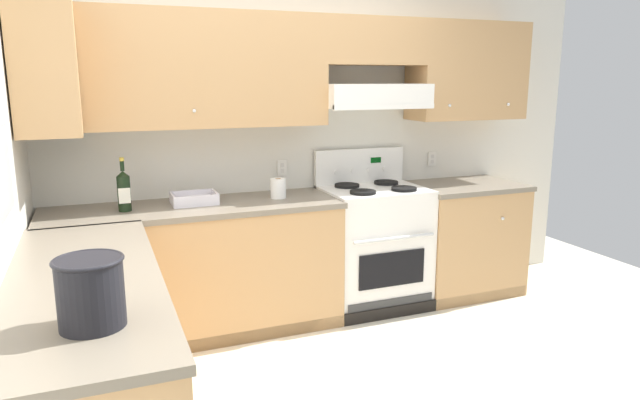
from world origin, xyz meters
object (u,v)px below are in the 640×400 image
bucket (90,291)px  wine_bottle (124,190)px  stove (374,245)px  bowl (194,200)px  paper_towel_roll (278,188)px

bucket → wine_bottle: bearing=83.4°
stove → bucket: (-2.01, -1.81, 0.56)m
bowl → bucket: bucket is taller
stove → paper_towel_roll: 0.91m
stove → wine_bottle: size_ratio=3.47×
bucket → bowl: bearing=70.5°
wine_bottle → bowl: 0.47m
bowl → paper_towel_roll: (0.59, -0.03, 0.04)m
wine_bottle → bucket: bearing=-96.6°
bowl → bucket: size_ratio=1.23×
paper_towel_roll → bucket: bearing=-124.3°
stove → wine_bottle: wine_bottle is taller
stove → paper_towel_roll: bearing=178.7°
stove → bowl: (-1.35, 0.05, 0.46)m
bowl → bucket: bearing=-109.5°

